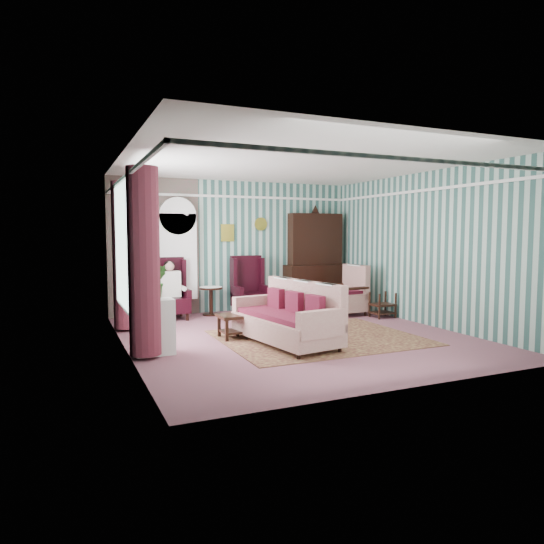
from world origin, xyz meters
name	(u,v)px	position (x,y,z in m)	size (l,w,h in m)	color
floor	(295,336)	(0.00, 0.00, 0.00)	(6.00, 6.00, 0.00)	#8D525E
room_shell	(257,217)	(-0.62, 0.18, 2.01)	(5.53, 6.02, 2.91)	#335C55
bookcase	(178,263)	(-1.35, 2.84, 1.12)	(0.80, 0.28, 2.24)	silver
dresser_hutch	(316,257)	(1.90, 2.72, 1.18)	(1.50, 0.56, 2.36)	black
wingback_left	(170,289)	(-1.60, 2.45, 0.62)	(0.76, 0.80, 1.25)	black
wingback_right	(251,285)	(0.15, 2.45, 0.62)	(0.76, 0.80, 1.25)	black
seated_woman	(170,290)	(-1.60, 2.45, 0.59)	(0.44, 0.40, 1.18)	white
round_side_table	(211,301)	(-0.70, 2.60, 0.30)	(0.50, 0.50, 0.60)	black
nest_table	(383,305)	(2.47, 0.90, 0.27)	(0.45, 0.38, 0.54)	black
plant_stand	(154,327)	(-2.40, -0.30, 0.40)	(0.55, 0.35, 0.80)	silver
rug	(319,338)	(0.30, -0.30, 0.01)	(3.20, 2.60, 0.01)	#531B22
sofa	(285,315)	(-0.40, -0.47, 0.47)	(2.00, 1.02, 0.93)	beige
floral_armchair	(343,295)	(1.90, 1.50, 0.44)	(0.88, 0.77, 0.87)	beige
coffee_table	(246,325)	(-0.80, 0.24, 0.20)	(0.92, 0.50, 0.40)	black
potted_plant_a	(148,286)	(-2.48, -0.35, 1.01)	(0.37, 0.32, 0.41)	#174A17
potted_plant_b	(158,282)	(-2.31, -0.15, 1.04)	(0.26, 0.21, 0.48)	#1C5B1F
potted_plant_c	(144,285)	(-2.52, -0.23, 1.01)	(0.23, 0.23, 0.42)	#2B581B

